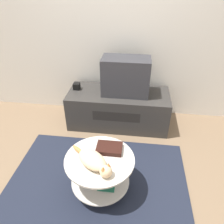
# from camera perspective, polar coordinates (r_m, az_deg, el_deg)

# --- Properties ---
(ground_plane) EXTENTS (12.00, 12.00, 0.00)m
(ground_plane) POSITION_cam_1_polar(r_m,az_deg,el_deg) (2.45, -3.87, -18.37)
(ground_plane) COLOR #7F664C
(wall_back) EXTENTS (8.00, 0.05, 2.60)m
(wall_back) POSITION_cam_1_polar(r_m,az_deg,el_deg) (3.10, 0.66, 21.74)
(wall_back) COLOR silver
(wall_back) RESTS_ON ground_plane
(rug) EXTENTS (1.89, 1.41, 0.02)m
(rug) POSITION_cam_1_polar(r_m,az_deg,el_deg) (2.45, -3.88, -18.22)
(rug) COLOR #1E2333
(rug) RESTS_ON ground_plane
(tv_stand) EXTENTS (1.39, 0.60, 0.50)m
(tv_stand) POSITION_cam_1_polar(r_m,az_deg,el_deg) (3.13, 1.67, 1.00)
(tv_stand) COLOR #33302D
(tv_stand) RESTS_ON ground_plane
(tv) EXTENTS (0.62, 0.33, 0.50)m
(tv) POSITION_cam_1_polar(r_m,az_deg,el_deg) (2.89, 3.59, 9.27)
(tv) COLOR #333338
(tv) RESTS_ON tv_stand
(speaker) EXTENTS (0.09, 0.09, 0.09)m
(speaker) POSITION_cam_1_polar(r_m,az_deg,el_deg) (3.12, -9.23, 6.66)
(speaker) COLOR black
(speaker) RESTS_ON tv_stand
(coffee_table) EXTENTS (0.65, 0.65, 0.44)m
(coffee_table) POSITION_cam_1_polar(r_m,az_deg,el_deg) (2.18, -3.20, -14.85)
(coffee_table) COLOR #B2B2B7
(coffee_table) RESTS_ON rug
(dvd_box) EXTENTS (0.25, 0.18, 0.05)m
(dvd_box) POSITION_cam_1_polar(r_m,az_deg,el_deg) (2.13, -0.71, -9.44)
(dvd_box) COLOR black
(dvd_box) RESTS_ON coffee_table
(cat) EXTENTS (0.44, 0.37, 0.13)m
(cat) POSITION_cam_1_polar(r_m,az_deg,el_deg) (1.97, -4.81, -12.67)
(cat) COLOR beige
(cat) RESTS_ON coffee_table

